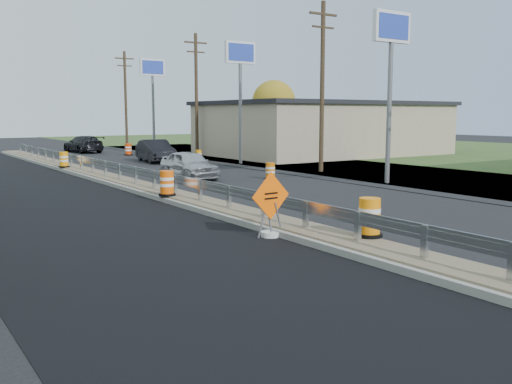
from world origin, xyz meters
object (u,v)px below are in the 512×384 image
barrel_shoulder_near (270,171)px  car_dark_far (83,144)px  barrel_median_far (64,160)px  barrel_median_near (369,218)px  caution_sign (271,221)px  barrel_shoulder_mid (199,156)px  car_dark_mid (156,151)px  barrel_median_mid (167,184)px  car_silver (189,165)px  barrel_shoulder_far (128,150)px

barrel_shoulder_near → car_dark_far: (-1.62, 25.67, 0.32)m
barrel_median_far → car_dark_far: bearing=69.4°
barrel_median_far → barrel_shoulder_near: size_ratio=1.06×
barrel_shoulder_near → barrel_median_near: bearing=-115.7°
caution_sign → barrel_median_near: (1.45, -2.18, 0.25)m
barrel_shoulder_mid → car_dark_mid: bearing=158.9°
barrel_median_far → barrel_shoulder_mid: bearing=11.3°
barrel_median_far → barrel_median_mid: bearing=-90.0°
caution_sign → barrel_shoulder_mid: (10.10, 23.09, -0.06)m
barrel_median_far → car_dark_mid: size_ratio=0.19×
barrel_median_near → car_dark_mid: bearing=77.4°
caution_sign → car_silver: caution_sign is taller
barrel_median_far → car_silver: size_ratio=0.21×
barrel_median_mid → barrel_shoulder_mid: 18.63m
car_silver → barrel_shoulder_far: bearing=78.8°
barrel_median_mid → barrel_shoulder_near: bearing=28.1°
barrel_median_near → barrel_median_mid: size_ratio=1.03×
caution_sign → barrel_median_far: (0.35, 21.13, 0.21)m
barrel_shoulder_mid → car_dark_mid: 2.98m
car_silver → barrel_median_mid: bearing=-122.8°
barrel_shoulder_mid → car_dark_far: bearing=105.5°
barrel_median_far → barrel_shoulder_far: (7.86, 10.30, -0.20)m
barrel_median_far → car_dark_mid: car_dark_mid is taller
barrel_shoulder_mid → car_silver: 10.77m
barrel_shoulder_far → barrel_shoulder_mid: bearing=-77.2°
car_dark_mid → car_dark_far: size_ratio=0.94×
barrel_shoulder_mid → barrel_median_near: bearing=-108.9°
barrel_median_near → car_dark_far: (4.83, 39.10, 0.03)m
barrel_median_mid → barrel_median_far: (0.00, 13.92, -0.02)m
caution_sign → barrel_median_far: caution_sign is taller
barrel_median_far → car_silver: (4.29, -7.32, 0.05)m
barrel_median_near → barrel_shoulder_mid: bearing=71.1°
barrel_median_far → car_silver: bearing=-59.6°
caution_sign → car_silver: 14.57m
barrel_median_far → car_dark_mid: bearing=23.3°
barrel_shoulder_near → barrel_shoulder_mid: size_ratio=1.06×
barrel_median_far → car_silver: car_silver is taller
barrel_median_mid → car_dark_mid: 18.32m
car_silver → car_dark_far: bearing=86.2°
car_dark_far → caution_sign: bearing=75.0°
car_dark_far → barrel_median_near: bearing=77.6°
barrel_median_mid → car_silver: (4.29, 6.60, 0.03)m
barrel_shoulder_far → car_dark_mid: size_ratio=0.20×
car_silver → barrel_shoulder_near: bearing=-37.9°
barrel_median_mid → barrel_median_far: 13.92m
car_dark_mid → barrel_median_far: bearing=-149.7°
caution_sign → barrel_median_far: 21.14m
barrel_shoulder_near → car_dark_mid: (-0.55, 12.90, 0.37)m
barrel_median_near → barrel_shoulder_mid: (8.65, 25.27, -0.32)m
barrel_median_mid → car_silver: bearing=56.9°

